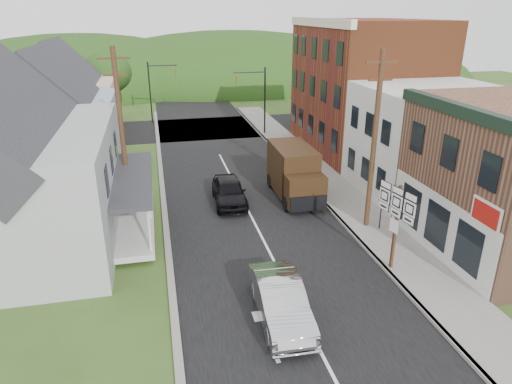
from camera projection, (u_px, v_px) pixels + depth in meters
ground at (281, 275)px, 19.63m from camera, size 120.00×120.00×0.00m
road at (238, 191)px, 28.69m from camera, size 9.00×90.00×0.02m
cross_road at (206, 128)px, 44.09m from camera, size 60.00×9.00×0.02m
sidewalk_right at (338, 194)px, 28.05m from camera, size 2.80×55.00×0.15m
curb_right at (318, 196)px, 27.78m from camera, size 0.20×55.00×0.15m
curb_left at (164, 210)px, 25.91m from camera, size 0.30×55.00×0.12m
storefront_white at (429, 141)px, 27.53m from camera, size 8.00×7.00×6.50m
storefront_red at (363, 88)px, 35.49m from camera, size 8.00×12.00×10.00m
house_blue at (62, 118)px, 31.42m from camera, size 7.14×8.16×7.28m
house_cream at (73, 96)px, 39.47m from camera, size 7.14×8.16×7.28m
utility_pole_right at (374, 141)px, 22.22m from camera, size 1.60×0.26×9.00m
utility_pole_left at (122, 133)px, 23.83m from camera, size 1.60×0.26×9.00m
traffic_signal_right at (257, 93)px, 40.41m from camera, size 2.87×0.20×6.00m
traffic_signal_left at (157, 85)px, 45.00m from camera, size 2.87×0.20×6.00m
tree_left_d at (107, 73)px, 44.98m from camera, size 4.80×4.80×6.94m
forested_ridge at (184, 85)px, 69.47m from camera, size 90.00×30.00×16.00m
silver_sedan at (281, 301)px, 16.55m from camera, size 1.76×4.68×1.53m
dark_sedan at (229, 191)px, 26.62m from camera, size 1.98×4.54×1.52m
delivery_van at (295, 173)px, 27.28m from camera, size 2.33×5.49×3.05m
route_sign_cluster at (396, 216)px, 19.03m from camera, size 0.51×2.15×3.81m
warning_sign at (382, 198)px, 22.85m from camera, size 0.27×0.70×2.69m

